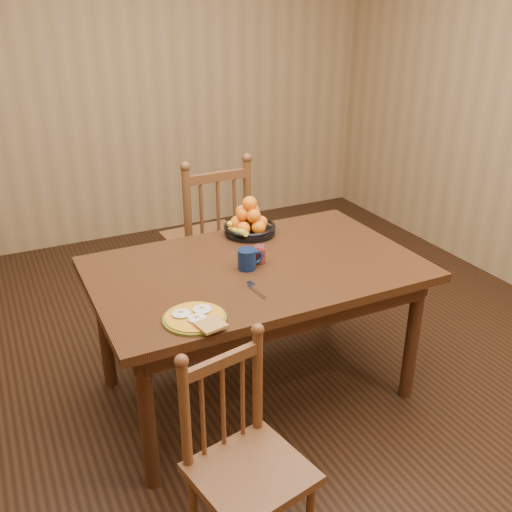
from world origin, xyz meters
name	(u,v)px	position (x,y,z in m)	size (l,w,h in m)	color
room	(256,145)	(0.00, 0.00, 1.35)	(4.52, 5.02, 2.72)	black
dining_table	(256,281)	(0.00, 0.00, 0.67)	(1.60, 1.00, 0.75)	black
chair_far	(209,239)	(0.11, 0.92, 0.52)	(0.50, 0.48, 1.07)	#492A15
chair_near	(245,463)	(-0.47, -0.85, 0.42)	(0.45, 0.44, 0.86)	#492A15
breakfast_plate	(196,318)	(-0.45, -0.36, 0.76)	(0.26, 0.30, 0.04)	#59601E
fork	(255,289)	(-0.12, -0.23, 0.75)	(0.04, 0.18, 0.00)	silver
spoon	(196,313)	(-0.43, -0.31, 0.75)	(0.05, 0.16, 0.01)	silver
coffee_mug	(248,259)	(-0.05, -0.01, 0.80)	(0.13, 0.09, 0.10)	#0A1939
juice_glass	(259,255)	(0.03, 0.02, 0.79)	(0.06, 0.06, 0.09)	silver
fruit_bowl	(249,223)	(0.14, 0.38, 0.82)	(0.29, 0.29, 0.22)	black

